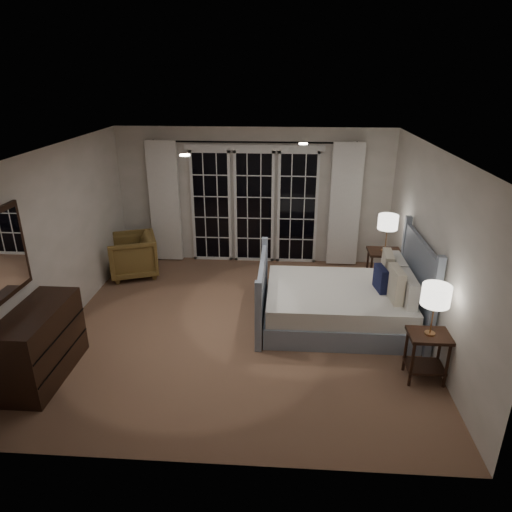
# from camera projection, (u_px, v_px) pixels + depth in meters

# --- Properties ---
(floor) EXTENTS (5.00, 5.00, 0.00)m
(floor) POSITION_uv_depth(u_px,v_px,m) (242.00, 326.00, 6.55)
(floor) COLOR #815E45
(floor) RESTS_ON ground
(ceiling) EXTENTS (5.00, 5.00, 0.00)m
(ceiling) POSITION_uv_depth(u_px,v_px,m) (240.00, 149.00, 5.61)
(ceiling) COLOR white
(ceiling) RESTS_ON wall_back
(wall_left) EXTENTS (0.02, 5.00, 2.50)m
(wall_left) POSITION_uv_depth(u_px,v_px,m) (59.00, 240.00, 6.24)
(wall_left) COLOR silver
(wall_left) RESTS_ON floor
(wall_right) EXTENTS (0.02, 5.00, 2.50)m
(wall_right) POSITION_uv_depth(u_px,v_px,m) (432.00, 249.00, 5.93)
(wall_right) COLOR silver
(wall_right) RESTS_ON floor
(wall_back) EXTENTS (5.00, 0.02, 2.50)m
(wall_back) POSITION_uv_depth(u_px,v_px,m) (254.00, 197.00, 8.40)
(wall_back) COLOR silver
(wall_back) RESTS_ON floor
(wall_front) EXTENTS (5.00, 0.02, 2.50)m
(wall_front) POSITION_uv_depth(u_px,v_px,m) (211.00, 350.00, 3.77)
(wall_front) COLOR silver
(wall_front) RESTS_ON floor
(french_doors) EXTENTS (2.50, 0.04, 2.20)m
(french_doors) POSITION_uv_depth(u_px,v_px,m) (254.00, 206.00, 8.42)
(french_doors) COLOR black
(french_doors) RESTS_ON wall_back
(curtain_rod) EXTENTS (3.50, 0.03, 0.03)m
(curtain_rod) POSITION_uv_depth(u_px,v_px,m) (254.00, 142.00, 7.93)
(curtain_rod) COLOR black
(curtain_rod) RESTS_ON wall_back
(curtain_left) EXTENTS (0.55, 0.10, 2.25)m
(curtain_left) POSITION_uv_depth(u_px,v_px,m) (165.00, 202.00, 8.43)
(curtain_left) COLOR white
(curtain_left) RESTS_ON curtain_rod
(curtain_right) EXTENTS (0.55, 0.10, 2.25)m
(curtain_right) POSITION_uv_depth(u_px,v_px,m) (345.00, 205.00, 8.22)
(curtain_right) COLOR white
(curtain_right) RESTS_ON curtain_rod
(downlight_a) EXTENTS (0.12, 0.12, 0.01)m
(downlight_a) POSITION_uv_depth(u_px,v_px,m) (303.00, 144.00, 6.12)
(downlight_a) COLOR white
(downlight_a) RESTS_ON ceiling
(downlight_b) EXTENTS (0.12, 0.12, 0.01)m
(downlight_b) POSITION_uv_depth(u_px,v_px,m) (185.00, 155.00, 5.29)
(downlight_b) COLOR white
(downlight_b) RESTS_ON ceiling
(bed) EXTENTS (2.21, 1.59, 1.29)m
(bed) POSITION_uv_depth(u_px,v_px,m) (341.00, 302.00, 6.52)
(bed) COLOR gray
(bed) RESTS_ON floor
(nightstand_left) EXTENTS (0.47, 0.37, 0.61)m
(nightstand_left) POSITION_uv_depth(u_px,v_px,m) (427.00, 350.00, 5.28)
(nightstand_left) COLOR black
(nightstand_left) RESTS_ON floor
(nightstand_right) EXTENTS (0.53, 0.42, 0.69)m
(nightstand_right) POSITION_uv_depth(u_px,v_px,m) (383.00, 264.00, 7.49)
(nightstand_right) COLOR black
(nightstand_right) RESTS_ON floor
(lamp_left) EXTENTS (0.32, 0.32, 0.61)m
(lamp_left) POSITION_uv_depth(u_px,v_px,m) (436.00, 296.00, 5.02)
(lamp_left) COLOR #B77C49
(lamp_left) RESTS_ON nightstand_left
(lamp_right) EXTENTS (0.31, 0.31, 0.61)m
(lamp_right) POSITION_uv_depth(u_px,v_px,m) (388.00, 222.00, 7.22)
(lamp_right) COLOR #B77C49
(lamp_right) RESTS_ON nightstand_right
(armchair) EXTENTS (1.05, 1.03, 0.74)m
(armchair) POSITION_uv_depth(u_px,v_px,m) (132.00, 255.00, 8.06)
(armchair) COLOR brown
(armchair) RESTS_ON floor
(dresser) EXTENTS (0.53, 1.25, 0.88)m
(dresser) POSITION_uv_depth(u_px,v_px,m) (41.00, 344.00, 5.32)
(dresser) COLOR black
(dresser) RESTS_ON floor
(mirror) EXTENTS (0.05, 0.85, 1.00)m
(mirror) POSITION_uv_depth(u_px,v_px,m) (1.00, 255.00, 4.92)
(mirror) COLOR black
(mirror) RESTS_ON wall_left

